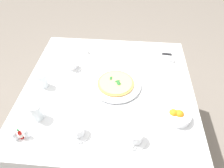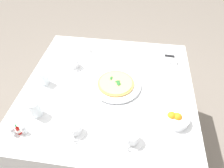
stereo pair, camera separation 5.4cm
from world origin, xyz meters
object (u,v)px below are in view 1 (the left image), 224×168
at_px(citrus_bowl, 177,116).
at_px(coffee_cup_far_left, 78,131).
at_px(pizza_plate, 116,84).
at_px(napkin_folded, 161,55).
at_px(pizza, 116,83).
at_px(salt_shaker, 15,136).
at_px(coffee_cup_near_right, 72,65).
at_px(hot_sauce_bottle, 20,134).
at_px(water_glass_left_edge, 37,112).
at_px(water_glass_near_left, 43,81).
at_px(menu_card, 85,48).
at_px(pepper_shaker, 27,134).
at_px(coffee_cup_far_right, 136,137).
at_px(dinner_knife, 160,54).

bearing_deg(citrus_bowl, coffee_cup_far_left, 15.39).
height_order(pizza_plate, napkin_folded, napkin_folded).
bearing_deg(pizza, napkin_folded, -132.39).
bearing_deg(citrus_bowl, pizza, -32.39).
xyz_separation_m(napkin_folded, salt_shaker, (0.85, 0.84, 0.02)).
relative_size(coffee_cup_near_right, hot_sauce_bottle, 1.60).
distance_m(pizza, water_glass_left_edge, 0.54).
distance_m(pizza_plate, water_glass_near_left, 0.50).
height_order(pizza_plate, coffee_cup_far_left, coffee_cup_far_left).
bearing_deg(coffee_cup_far_left, menu_card, -82.23).
relative_size(pizza_plate, coffee_cup_near_right, 2.64).
xyz_separation_m(coffee_cup_near_right, pepper_shaker, (0.12, 0.60, -0.01)).
bearing_deg(coffee_cup_far_right, coffee_cup_near_right, -49.55).
bearing_deg(pizza_plate, water_glass_near_left, 5.37).
distance_m(pizza_plate, dinner_knife, 0.50).
bearing_deg(coffee_cup_near_right, water_glass_left_edge, 77.68).
height_order(coffee_cup_far_left, hot_sauce_bottle, hot_sauce_bottle).
height_order(water_glass_left_edge, pepper_shaker, water_glass_left_edge).
height_order(coffee_cup_far_left, menu_card, coffee_cup_far_left).
height_order(dinner_knife, pepper_shaker, pepper_shaker).
height_order(coffee_cup_far_left, water_glass_near_left, water_glass_near_left).
height_order(water_glass_near_left, citrus_bowl, water_glass_near_left).
distance_m(pizza_plate, coffee_cup_far_right, 0.44).
height_order(pizza_plate, water_glass_near_left, water_glass_near_left).
height_order(citrus_bowl, salt_shaker, citrus_bowl).
distance_m(pizza_plate, napkin_folded, 0.50).
distance_m(coffee_cup_far_right, pepper_shaker, 0.60).
height_order(water_glass_near_left, pepper_shaker, water_glass_near_left).
relative_size(coffee_cup_near_right, dinner_knife, 0.68).
distance_m(citrus_bowl, pepper_shaker, 0.87).
bearing_deg(water_glass_near_left, salt_shaker, 87.25).
height_order(pizza, pepper_shaker, pepper_shaker).
xyz_separation_m(pizza, salt_shaker, (0.52, 0.47, 0.00)).
bearing_deg(salt_shaker, pizza_plate, -137.97).
bearing_deg(coffee_cup_far_right, pizza, -71.22).
distance_m(water_glass_left_edge, salt_shaker, 0.17).
bearing_deg(salt_shaker, citrus_bowl, -166.28).
bearing_deg(coffee_cup_near_right, coffee_cup_far_right, 130.45).
height_order(water_glass_left_edge, hot_sauce_bottle, water_glass_left_edge).
relative_size(coffee_cup_far_right, water_glass_left_edge, 1.18).
distance_m(coffee_cup_far_left, water_glass_left_edge, 0.28).
bearing_deg(hot_sauce_bottle, menu_card, -103.35).
relative_size(pizza_plate, coffee_cup_far_right, 2.70).
height_order(coffee_cup_near_right, water_glass_left_edge, water_glass_left_edge).
height_order(hot_sauce_bottle, menu_card, hot_sauce_bottle).
distance_m(napkin_folded, citrus_bowl, 0.62).
distance_m(coffee_cup_far_left, hot_sauce_bottle, 0.31).
xyz_separation_m(water_glass_left_edge, citrus_bowl, (-0.83, -0.07, -0.02)).
height_order(pizza_plate, citrus_bowl, citrus_bowl).
bearing_deg(dinner_knife, coffee_cup_near_right, 21.69).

